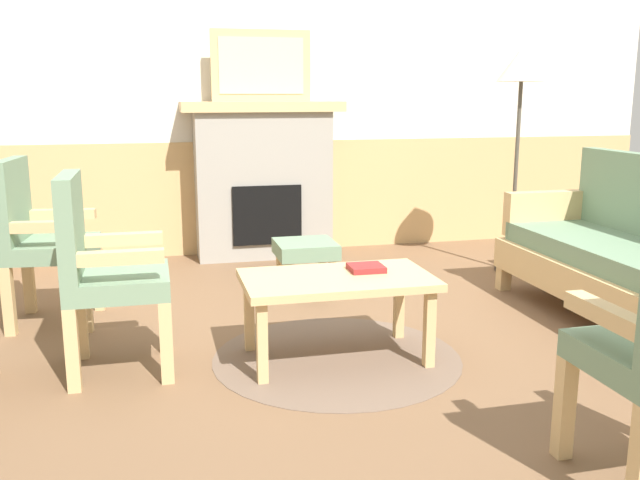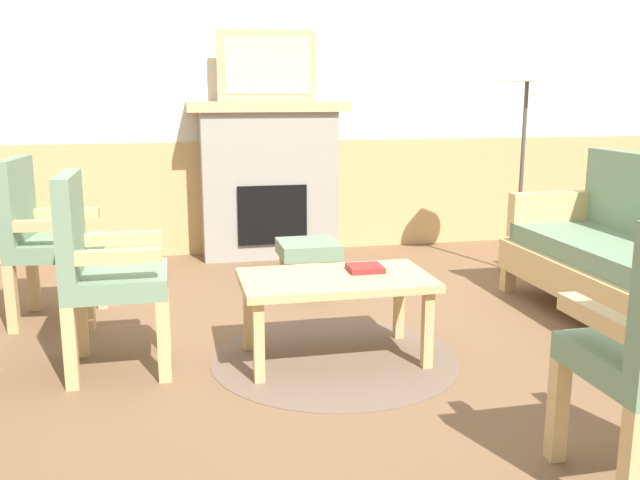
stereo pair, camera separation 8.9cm
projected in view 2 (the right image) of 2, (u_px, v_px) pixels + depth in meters
ground_plane at (334, 357)px, 3.61m from camera, size 14.00×14.00×0.00m
wall_back at (263, 97)px, 5.82m from camera, size 7.20×0.14×2.70m
fireplace at (269, 179)px, 5.72m from camera, size 1.30×0.44×1.28m
framed_picture at (267, 66)px, 5.53m from camera, size 0.80×0.04×0.56m
couch at (635, 261)px, 4.00m from camera, size 0.70×1.80×0.98m
coffee_table at (335, 287)px, 3.51m from camera, size 0.96×0.56×0.44m
round_rug at (335, 358)px, 3.59m from camera, size 1.29×1.29×0.01m
book_on_table at (365, 268)px, 3.60m from camera, size 0.18×0.17×0.03m
footstool at (308, 252)px, 4.71m from camera, size 0.40×0.40×0.36m
armchair_near_fireplace at (42, 233)px, 4.08m from camera, size 0.53×0.53×0.98m
armchair_by_window_left at (101, 264)px, 3.34m from camera, size 0.48×0.48×0.98m
floor_lamp_by_couch at (527, 78)px, 5.03m from camera, size 0.36×0.36×1.68m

